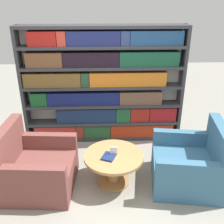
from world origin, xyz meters
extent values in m
plane|color=gray|center=(0.00, 0.00, 0.00)|extent=(14.00, 14.00, 0.00)
cube|color=silver|center=(0.00, 1.62, 1.01)|extent=(2.74, 0.05, 2.01)
cube|color=#333338|center=(-1.35, 1.50, 1.01)|extent=(0.05, 0.30, 2.01)
cube|color=#333338|center=(1.35, 1.50, 1.01)|extent=(0.05, 0.30, 2.01)
cube|color=#333338|center=(0.00, 1.50, 0.03)|extent=(2.64, 0.30, 0.05)
cube|color=#333338|center=(0.00, 1.50, 0.34)|extent=(2.64, 0.30, 0.05)
cube|color=#333338|center=(0.00, 1.50, 0.67)|extent=(2.64, 0.30, 0.05)
cube|color=#333338|center=(0.00, 1.50, 1.01)|extent=(2.64, 0.30, 0.05)
cube|color=#333338|center=(0.00, 1.50, 1.34)|extent=(2.64, 0.30, 0.05)
cube|color=#333338|center=(0.00, 1.50, 1.68)|extent=(2.64, 0.30, 0.05)
cube|color=#333338|center=(0.00, 1.50, 1.99)|extent=(2.64, 0.30, 0.05)
cube|color=#B0332D|center=(-0.87, 1.47, 0.17)|extent=(0.73, 0.20, 0.24)
cube|color=maroon|center=(-0.43, 1.47, 0.17)|extent=(0.14, 0.20, 0.24)
cube|color=#214E2A|center=(-0.12, 1.47, 0.17)|extent=(0.47, 0.20, 0.24)
cube|color=#A62D15|center=(0.69, 1.47, 0.17)|extent=(1.13, 0.20, 0.24)
cube|color=#182B4D|center=(-0.30, 1.47, 0.49)|extent=(1.04, 0.20, 0.26)
cube|color=#1E512E|center=(0.35, 1.47, 0.49)|extent=(0.25, 0.20, 0.26)
cube|color=maroon|center=(0.65, 1.47, 0.49)|extent=(0.33, 0.20, 0.26)
cube|color=maroon|center=(1.05, 1.47, 0.49)|extent=(0.47, 0.20, 0.26)
cube|color=#185327|center=(-1.09, 1.47, 0.81)|extent=(0.28, 0.20, 0.23)
cube|color=navy|center=(-0.34, 1.47, 0.81)|extent=(1.22, 0.20, 0.23)
cube|color=brown|center=(0.65, 1.47, 0.81)|extent=(0.73, 0.20, 0.23)
cube|color=brown|center=(-0.84, 1.47, 1.15)|extent=(0.94, 0.20, 0.24)
cube|color=#26482E|center=(-0.29, 1.47, 1.15)|extent=(0.13, 0.20, 0.24)
cube|color=orange|center=(0.42, 1.47, 1.15)|extent=(1.28, 0.20, 0.24)
cube|color=brown|center=(-0.94, 1.47, 1.48)|extent=(0.58, 0.20, 0.24)
cube|color=black|center=(-0.19, 1.47, 1.48)|extent=(0.90, 0.20, 0.24)
cube|color=#174C34|center=(0.75, 1.47, 1.48)|extent=(0.97, 0.20, 0.24)
cube|color=maroon|center=(-0.93, 1.47, 1.82)|extent=(0.45, 0.20, 0.23)
cube|color=#BC382D|center=(-0.63, 1.47, 1.82)|extent=(0.14, 0.20, 0.23)
cube|color=navy|center=(-0.14, 1.47, 1.82)|extent=(0.84, 0.20, 0.23)
cube|color=navy|center=(0.36, 1.47, 1.82)|extent=(0.14, 0.20, 0.23)
cube|color=navy|center=(0.85, 1.47, 1.82)|extent=(0.84, 0.20, 0.23)
cube|color=brown|center=(-0.88, 0.19, 0.20)|extent=(0.97, 0.96, 0.39)
cube|color=brown|center=(-1.27, 0.22, 0.65)|extent=(0.20, 0.91, 0.52)
cube|color=brown|center=(-0.84, -0.20, 0.50)|extent=(0.78, 0.18, 0.22)
cube|color=brown|center=(-0.78, 0.57, 0.50)|extent=(0.78, 0.18, 0.22)
cube|color=#386684|center=(1.14, 0.19, 0.20)|extent=(1.03, 1.02, 0.39)
cube|color=#386684|center=(1.52, 0.13, 0.65)|extent=(0.27, 0.91, 0.52)
cube|color=#386684|center=(1.12, 0.59, 0.50)|extent=(0.78, 0.23, 0.22)
cube|color=#386684|center=(1.01, -0.18, 0.50)|extent=(0.78, 0.23, 0.22)
cylinder|color=#AD7F4C|center=(0.13, 0.24, 0.21)|extent=(0.15, 0.15, 0.42)
cylinder|color=#AD7F4C|center=(0.13, 0.24, 0.01)|extent=(0.45, 0.45, 0.03)
cylinder|color=#AD7F4C|center=(0.13, 0.24, 0.44)|extent=(0.82, 0.82, 0.04)
cube|color=black|center=(0.13, 0.24, 0.46)|extent=(0.06, 0.06, 0.01)
cube|color=white|center=(0.13, 0.24, 0.52)|extent=(0.10, 0.01, 0.13)
cube|color=navy|center=(0.06, 0.19, 0.47)|extent=(0.23, 0.25, 0.02)
camera|label=1|loc=(-0.01, -2.75, 2.49)|focal=42.00mm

